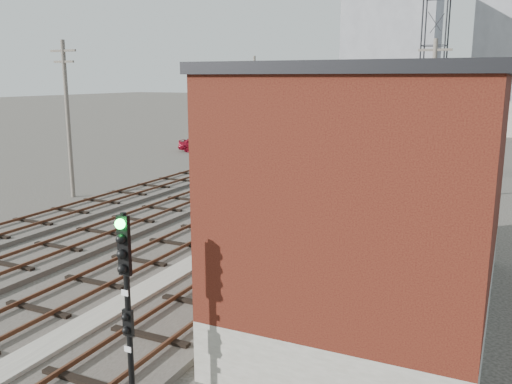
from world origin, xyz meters
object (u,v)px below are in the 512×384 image
Objects in this scene: car_silver at (282,136)px; car_grey at (234,137)px; signal_mast at (126,293)px; site_trailer at (317,123)px; car_red at (202,144)px; switch_stand at (242,170)px.

car_silver is 5.29m from car_grey.
signal_mast reaches higher than car_silver.
car_silver is (-15.52, 45.88, -1.79)m from signal_mast.
site_trailer is at bearing 0.08° from car_silver.
site_trailer is 1.69× the size of car_red.
site_trailer reaches higher than car_silver.
site_trailer is at bearing 104.89° from signal_mast.
car_red is 0.96× the size of car_grey.
car_grey is at bearing 114.95° from signal_mast.
car_silver is at bearing -32.45° from car_red.
site_trailer is 1.62× the size of car_grey.
site_trailer reaches higher than car_red.
switch_stand is 0.19× the size of site_trailer.
signal_mast is at bearing -166.28° from car_grey.
car_red is at bearing -121.89° from site_trailer.
car_grey is (-5.77, -10.97, -0.81)m from site_trailer.
site_trailer is (-4.81, 29.97, 0.81)m from switch_stand.
signal_mast reaches higher than site_trailer.
car_red is 10.85m from car_silver.
car_grey is at bearing -5.31° from car_red.
switch_stand is 21.75m from car_grey.
signal_mast reaches higher than switch_stand.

